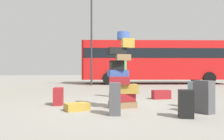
{
  "coord_description": "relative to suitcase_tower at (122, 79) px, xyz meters",
  "views": [
    {
      "loc": [
        -1.57,
        -6.38,
        1.06
      ],
      "look_at": [
        0.1,
        1.26,
        1.05
      ],
      "focal_mm": 37.13,
      "sensor_mm": 36.0,
      "label": 1
    }
  ],
  "objects": [
    {
      "name": "suitcase_charcoal_foreground_near",
      "position": [
        1.75,
        -1.18,
        -0.41
      ],
      "size": [
        0.4,
        0.5,
        0.8
      ],
      "primitive_type": "cube",
      "rotation": [
        0.0,
        0.0,
        0.35
      ],
      "color": "#4C4C51",
      "rests_on": "ground"
    },
    {
      "name": "lamp_post",
      "position": [
        0.33,
        9.24,
        3.18
      ],
      "size": [
        0.36,
        0.36,
        6.11
      ],
      "color": "#333338",
      "rests_on": "ground"
    },
    {
      "name": "suitcase_slate_right_side",
      "position": [
        2.0,
        -0.43,
        -0.44
      ],
      "size": [
        0.34,
        0.41,
        0.74
      ],
      "primitive_type": "cube",
      "rotation": [
        0.0,
        0.0,
        0.36
      ],
      "color": "gray",
      "rests_on": "ground"
    },
    {
      "name": "suitcase_tower",
      "position": [
        0.0,
        0.0,
        0.0
      ],
      "size": [
        0.9,
        0.6,
        2.11
      ],
      "color": "olive",
      "rests_on": "ground"
    },
    {
      "name": "suitcase_maroon_foreground_far",
      "position": [
        -1.73,
        0.91,
        -0.54
      ],
      "size": [
        0.31,
        0.44,
        0.52
      ],
      "primitive_type": "cube",
      "rotation": [
        0.0,
        0.0,
        -0.11
      ],
      "color": "maroon",
      "rests_on": "ground"
    },
    {
      "name": "suitcase_tan_white_trunk",
      "position": [
        -1.24,
        -0.14,
        -0.71
      ],
      "size": [
        0.69,
        0.56,
        0.19
      ],
      "primitive_type": "cube",
      "rotation": [
        0.0,
        0.0,
        0.29
      ],
      "color": "#B28C33",
      "rests_on": "ground"
    },
    {
      "name": "parked_bus",
      "position": [
        5.34,
        10.23,
        1.03
      ],
      "size": [
        11.2,
        4.54,
        3.15
      ],
      "rotation": [
        0.0,
        0.0,
        -0.19
      ],
      "color": "red",
      "rests_on": "ground"
    },
    {
      "name": "person_bearded_onlooker",
      "position": [
        0.62,
        2.22,
        0.21
      ],
      "size": [
        0.3,
        0.33,
        1.7
      ],
      "rotation": [
        0.0,
        0.0,
        -1.92
      ],
      "color": "brown",
      "rests_on": "ground"
    },
    {
      "name": "suitcase_charcoal_upright_blue",
      "position": [
        -0.41,
        -0.93,
        -0.43
      ],
      "size": [
        0.33,
        0.37,
        0.75
      ],
      "primitive_type": "cube",
      "rotation": [
        0.0,
        0.0,
        -0.25
      ],
      "color": "#4C4C51",
      "rests_on": "ground"
    },
    {
      "name": "suitcase_black_behind_tower",
      "position": [
        1.05,
        -1.56,
        -0.5
      ],
      "size": [
        0.41,
        0.41,
        0.62
      ],
      "primitive_type": "cube",
      "rotation": [
        0.0,
        0.0,
        -0.4
      ],
      "color": "black",
      "rests_on": "ground"
    },
    {
      "name": "suitcase_maroon_left_side",
      "position": [
        1.9,
        1.61,
        -0.65
      ],
      "size": [
        0.65,
        0.33,
        0.32
      ],
      "primitive_type": "cube",
      "rotation": [
        0.0,
        0.0,
        -0.02
      ],
      "color": "maroon",
      "rests_on": "ground"
    },
    {
      "name": "ground_plane",
      "position": [
        -0.07,
        0.19,
        -0.81
      ],
      "size": [
        80.0,
        80.0,
        0.0
      ],
      "primitive_type": "plane",
      "color": "gray"
    }
  ]
}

